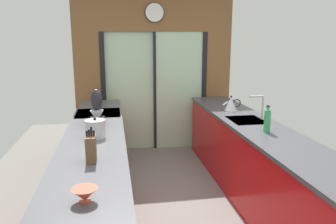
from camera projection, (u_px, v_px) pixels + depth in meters
name	position (u px, v px, depth m)	size (l,w,h in m)	color
ground_plane	(174.00, 194.00, 4.10)	(5.04, 7.60, 0.02)	slate
back_wall_unit	(154.00, 61.00, 5.50)	(2.64, 0.12, 2.70)	brown
left_counter_run	(96.00, 179.00, 3.40)	(0.62, 3.80, 0.92)	#AD0C0F
right_counter_run	(254.00, 162.00, 3.86)	(0.62, 3.80, 0.92)	#AD0C0F
sink_faucet	(260.00, 104.00, 3.98)	(0.19, 0.02, 0.30)	#B7BABC
oven_range	(100.00, 146.00, 4.48)	(0.60, 0.60, 0.92)	#B7BABC
mixing_bowl	(85.00, 195.00, 1.98)	(0.16, 0.16, 0.09)	#BC4C38
knife_block	(91.00, 149.00, 2.61)	(0.08, 0.14, 0.29)	brown
stand_mixer	(97.00, 112.00, 3.70)	(0.17, 0.27, 0.42)	black
stock_pot	(95.00, 129.00, 3.27)	(0.20, 0.20, 0.20)	#B7BABC
kettle	(231.00, 104.00, 4.50)	(0.26, 0.18, 0.21)	#B7BABC
soap_bottle	(267.00, 120.00, 3.45)	(0.07, 0.07, 0.29)	#339E56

